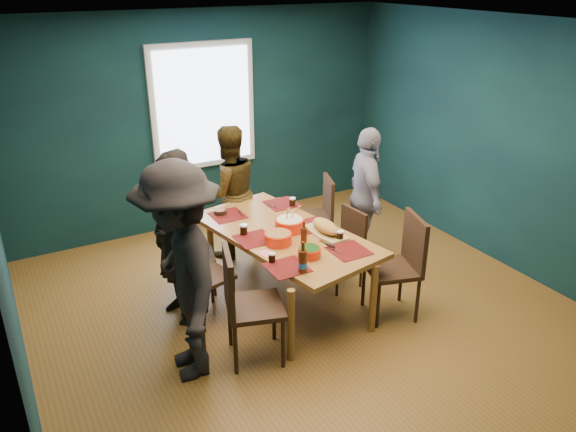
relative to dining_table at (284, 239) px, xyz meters
name	(u,v)px	position (x,y,z in m)	size (l,w,h in m)	color
room	(290,172)	(0.06, -0.01, 0.69)	(5.01, 5.01, 2.71)	brown
dining_table	(284,239)	(0.00, 0.00, 0.00)	(1.33, 2.11, 0.75)	brown
chair_left_far	(188,250)	(-0.80, 0.59, -0.20)	(0.45, 0.45, 0.82)	#321E10
chair_left_mid	(198,271)	(-0.90, 0.03, -0.13)	(0.51, 0.51, 0.93)	#321E10
chair_left_near	(243,298)	(-0.77, -0.68, -0.08)	(0.58, 0.58, 1.03)	#321E10
chair_right_far	(320,209)	(0.88, 0.74, -0.14)	(0.53, 0.53, 0.91)	#321E10
chair_right_mid	(346,242)	(0.72, -0.05, -0.19)	(0.41, 0.41, 0.84)	#321E10
chair_right_near	(402,259)	(0.85, -0.78, -0.08)	(0.58, 0.58, 1.02)	#321E10
person_far_left	(176,238)	(-1.02, 0.21, 0.16)	(0.61, 0.40, 1.67)	black
person_back	(229,192)	(-0.08, 1.18, 0.10)	(0.76, 0.59, 1.56)	black
person_right	(366,195)	(1.24, 0.34, 0.10)	(0.91, 0.38, 1.55)	white
person_near_left	(181,274)	(-1.25, -0.59, 0.25)	(1.19, 0.69, 1.85)	black
bowl_salad	(278,238)	(-0.17, -0.19, 0.13)	(0.26, 0.26, 0.11)	red
bowl_dumpling	(290,224)	(0.07, 0.02, 0.14)	(0.29, 0.29, 0.27)	red
bowl_herbs	(309,252)	(-0.05, -0.55, 0.12)	(0.21, 0.21, 0.09)	red
cutting_board	(326,228)	(0.34, -0.22, 0.13)	(0.28, 0.59, 0.13)	tan
small_bowl	(220,212)	(-0.38, 0.71, 0.10)	(0.13, 0.13, 0.06)	black
beer_bottle_a	(303,261)	(-0.24, -0.77, 0.17)	(0.08, 0.08, 0.29)	#411C0B
beer_bottle_b	(304,235)	(0.04, -0.32, 0.16)	(0.06, 0.06, 0.23)	#411C0B
cola_glass_a	(272,257)	(-0.39, -0.49, 0.12)	(0.07, 0.07, 0.09)	black
cola_glass_b	(340,235)	(0.38, -0.41, 0.12)	(0.07, 0.07, 0.09)	black
cola_glass_c	(292,202)	(0.40, 0.54, 0.12)	(0.07, 0.07, 0.10)	black
cola_glass_d	(244,229)	(-0.37, 0.14, 0.13)	(0.08, 0.08, 0.11)	black
napkin_a	(314,224)	(0.35, 0.02, 0.07)	(0.13, 0.13, 0.00)	#FF6B75
napkin_b	(267,253)	(-0.35, -0.32, 0.07)	(0.12, 0.12, 0.00)	#FF6B75
napkin_c	(355,253)	(0.34, -0.71, 0.07)	(0.13, 0.13, 0.00)	#FF6B75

